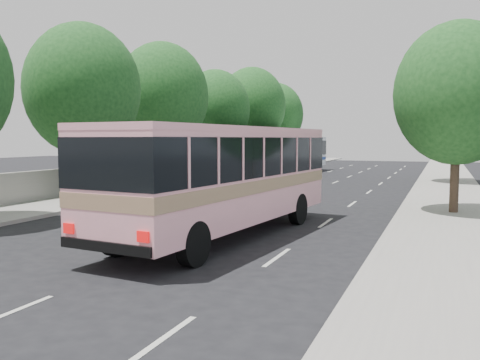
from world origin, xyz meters
The scene contains 17 objects.
ground centered at (0.00, 0.00, 0.00)m, with size 120.00×120.00×0.00m, color black.
sidewalk_left centered at (-8.50, 20.00, 0.07)m, with size 4.00×90.00×0.15m, color #9E998E.
sidewalk_right centered at (8.50, 20.00, 0.06)m, with size 4.00×90.00×0.12m, color #9E998E.
low_wall centered at (-10.30, 20.00, 0.90)m, with size 0.30×90.00×1.50m, color #9E998E.
tree_left_b centered at (-8.42, 5.94, 5.82)m, with size 5.70×5.70×8.88m.
tree_left_c centered at (-8.62, 13.94, 6.12)m, with size 6.00×6.00×9.35m.
tree_left_d centered at (-8.52, 21.94, 5.63)m, with size 5.52×5.52×8.60m.
tree_left_e centered at (-8.42, 29.94, 6.43)m, with size 6.30×6.30×9.82m.
tree_left_f centered at (-8.62, 37.94, 6.00)m, with size 5.88×5.88×9.16m.
tree_right_near centered at (8.78, 7.94, 5.20)m, with size 5.10×5.10×7.95m.
tree_right_far centered at (9.08, 23.94, 6.12)m, with size 6.00×6.00×9.35m.
pink_bus centered at (1.73, 0.16, 2.20)m, with size 3.94×11.30×3.53m.
pink_taxi centered at (0.48, 11.73, 0.71)m, with size 1.68×4.18×1.42m, color #F7159B.
white_pickup centered at (-2.00, 11.14, 0.73)m, with size 2.04×5.02×1.46m, color silver.
tour_coach_front centered at (-6.18, 23.06, 2.41)m, with size 3.10×13.42×4.00m.
tour_coach_rear centered at (-4.50, 31.11, 2.01)m, with size 3.28×11.33×3.34m.
taxi_roof_sign centered at (0.48, 11.73, 1.51)m, with size 0.55×0.18×0.18m, color silver.
Camera 1 is at (8.24, -14.74, 3.16)m, focal length 38.00 mm.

